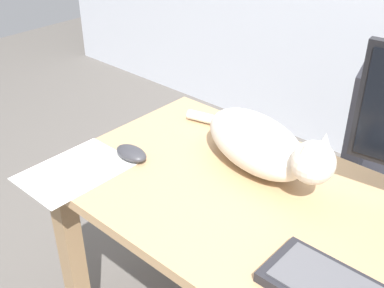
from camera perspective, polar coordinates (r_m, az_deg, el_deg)
name	(u,v)px	position (r m, az deg, el deg)	size (l,w,h in m)	color
desk	(301,258)	(1.27, 12.95, -13.14)	(1.41, 0.66, 0.73)	tan
cat	(261,144)	(1.33, 8.26, -0.03)	(0.59, 0.28, 0.20)	silver
computer_mouse	(131,153)	(1.40, -7.27, -1.10)	(0.11, 0.06, 0.04)	#333338
paper_sheet	(75,171)	(1.39, -13.82, -3.11)	(0.21, 0.30, 0.00)	white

